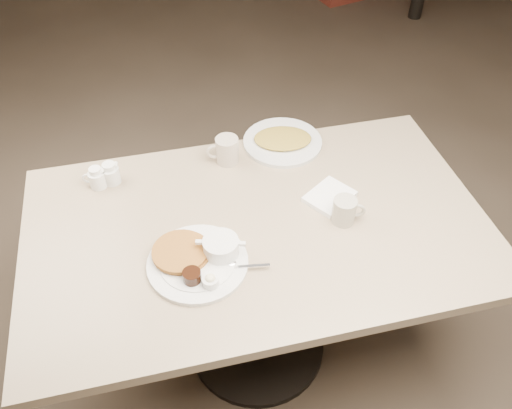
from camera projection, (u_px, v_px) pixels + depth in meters
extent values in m
cube|color=#4C3F33|center=(257.00, 346.00, 2.25)|extent=(7.00, 8.00, 0.02)
cube|color=tan|center=(257.00, 228.00, 1.73)|extent=(1.50, 0.90, 0.04)
cylinder|color=black|center=(257.00, 292.00, 1.98)|extent=(0.14, 0.14, 0.69)
cylinder|color=black|center=(257.00, 343.00, 2.23)|extent=(0.56, 0.56, 0.03)
cylinder|color=white|center=(198.00, 263.00, 1.59)|extent=(0.38, 0.38, 0.01)
cylinder|color=white|center=(198.00, 261.00, 1.58)|extent=(0.29, 0.29, 0.00)
cylinder|color=#9E6223|center=(182.00, 253.00, 1.60)|extent=(0.22, 0.22, 0.01)
cylinder|color=#9E6223|center=(180.00, 251.00, 1.59)|extent=(0.21, 0.21, 0.01)
cylinder|color=white|center=(221.00, 247.00, 1.59)|extent=(0.14, 0.14, 0.05)
cube|color=white|center=(199.00, 242.00, 1.58)|extent=(0.03, 0.02, 0.01)
cube|color=white|center=(242.00, 244.00, 1.58)|extent=(0.03, 0.02, 0.01)
ellipsoid|color=white|center=(216.00, 242.00, 1.59)|extent=(0.06, 0.06, 0.03)
ellipsoid|color=white|center=(226.00, 246.00, 1.58)|extent=(0.05, 0.05, 0.02)
cylinder|color=black|center=(192.00, 276.00, 1.52)|extent=(0.07, 0.07, 0.04)
cylinder|color=white|center=(210.00, 281.00, 1.51)|extent=(0.06, 0.06, 0.03)
ellipsoid|color=beige|center=(210.00, 278.00, 1.50)|extent=(0.04, 0.04, 0.02)
cube|color=silver|center=(250.00, 266.00, 1.57)|extent=(0.12, 0.03, 0.00)
ellipsoid|color=silver|center=(230.00, 263.00, 1.58)|extent=(0.04, 0.04, 0.01)
cylinder|color=#B1AA99|center=(344.00, 211.00, 1.70)|extent=(0.09, 0.09, 0.09)
cylinder|color=black|center=(346.00, 202.00, 1.67)|extent=(0.07, 0.07, 0.01)
torus|color=#B1AA99|center=(357.00, 211.00, 1.70)|extent=(0.06, 0.02, 0.05)
cube|color=white|center=(330.00, 197.00, 1.79)|extent=(0.20, 0.19, 0.02)
cylinder|color=#BDB09F|center=(227.00, 150.00, 1.91)|extent=(0.09, 0.09, 0.10)
torus|color=#BDB09F|center=(214.00, 152.00, 1.90)|extent=(0.06, 0.02, 0.06)
cylinder|color=white|center=(111.00, 175.00, 1.84)|extent=(0.07, 0.07, 0.06)
cylinder|color=white|center=(109.00, 166.00, 1.81)|extent=(0.05, 0.05, 0.02)
cone|color=white|center=(116.00, 165.00, 1.82)|extent=(0.02, 0.02, 0.02)
torus|color=white|center=(101.00, 177.00, 1.83)|extent=(0.05, 0.02, 0.05)
cylinder|color=white|center=(98.00, 180.00, 1.83)|extent=(0.07, 0.07, 0.06)
cylinder|color=white|center=(95.00, 171.00, 1.80)|extent=(0.05, 0.05, 0.02)
cone|color=white|center=(102.00, 172.00, 1.80)|extent=(0.02, 0.02, 0.02)
torus|color=white|center=(88.00, 178.00, 1.82)|extent=(0.04, 0.02, 0.04)
cylinder|color=silver|center=(283.00, 142.00, 2.01)|extent=(0.36, 0.36, 0.01)
ellipsoid|color=#A58D31|center=(283.00, 138.00, 2.00)|extent=(0.25, 0.20, 0.02)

